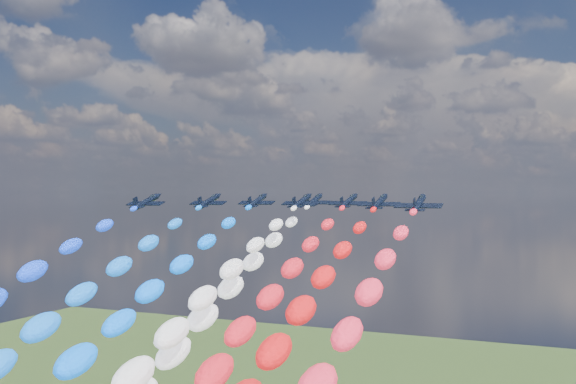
% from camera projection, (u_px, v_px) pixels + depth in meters
% --- Properties ---
extents(jet_0, '(8.27, 11.28, 5.51)m').
position_uv_depth(jet_0, '(147.00, 202.00, 138.59)').
color(jet_0, black).
extents(jet_1, '(8.23, 11.24, 5.51)m').
position_uv_depth(jet_1, '(209.00, 201.00, 145.80)').
color(jet_1, black).
extents(jet_2, '(8.37, 11.35, 5.51)m').
position_uv_depth(jet_2, '(257.00, 201.00, 148.96)').
color(jet_2, black).
extents(jet_3, '(8.57, 11.49, 5.51)m').
position_uv_depth(jet_3, '(302.00, 201.00, 141.45)').
color(jet_3, black).
extents(jet_4, '(8.37, 11.35, 5.51)m').
position_uv_depth(jet_4, '(314.00, 201.00, 153.76)').
color(jet_4, black).
extents(jet_5, '(8.92, 11.74, 5.51)m').
position_uv_depth(jet_5, '(349.00, 201.00, 142.94)').
color(jet_5, black).
extents(jet_6, '(8.53, 11.47, 5.51)m').
position_uv_depth(jet_6, '(379.00, 202.00, 130.78)').
color(jet_6, black).
extents(jet_7, '(8.39, 11.36, 5.51)m').
position_uv_depth(jet_7, '(419.00, 203.00, 115.46)').
color(jet_7, black).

